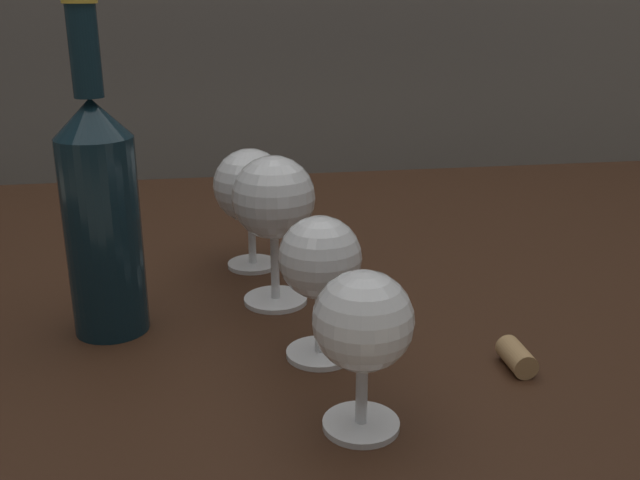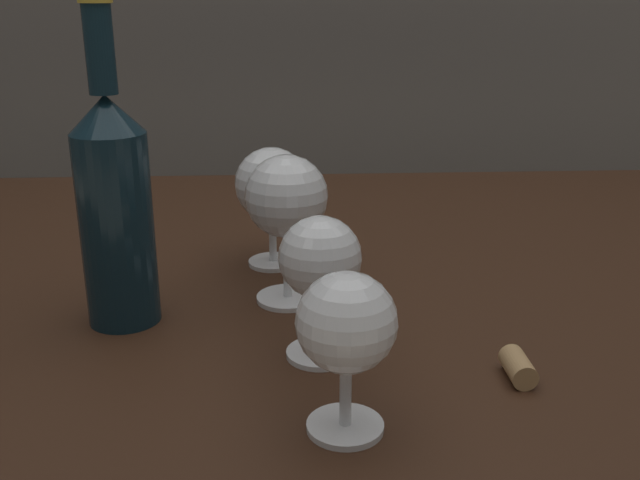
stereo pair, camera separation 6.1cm
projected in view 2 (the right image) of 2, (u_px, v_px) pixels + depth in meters
The scene contains 7 objects.
dining_table at pixel (380, 326), 0.89m from camera, with size 1.54×0.92×0.75m.
wine_glass_port at pixel (346, 328), 0.51m from camera, with size 0.07×0.07×0.13m.
wine_glass_pinot at pixel (320, 261), 0.62m from camera, with size 0.07×0.07×0.13m.
wine_glass_chardonnay at pixel (286, 200), 0.73m from camera, with size 0.08×0.08×0.16m.
wine_glass_cabernet at pixel (272, 187), 0.83m from camera, with size 0.09×0.09×0.14m.
wine_bottle at pixel (115, 204), 0.68m from camera, with size 0.07×0.07×0.31m.
cork at pixel (518, 367), 0.61m from camera, with size 0.02×0.02×0.04m, color tan.
Camera 2 is at (-0.12, -0.80, 1.06)m, focal length 40.45 mm.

